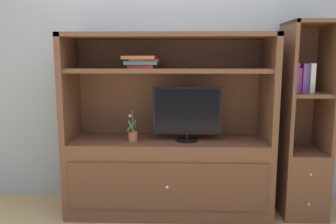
# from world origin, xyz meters

# --- Properties ---
(painted_rear_wall) EXTENTS (6.00, 0.10, 2.80)m
(painted_rear_wall) POSITION_xyz_m (0.00, 0.75, 1.40)
(painted_rear_wall) COLOR #9EA8B2
(painted_rear_wall) RESTS_ON ground_plane
(media_console) EXTENTS (1.75, 0.55, 1.56)m
(media_console) POSITION_xyz_m (0.00, 0.41, 0.50)
(media_console) COLOR brown
(media_console) RESTS_ON ground_plane
(tv_monitor) EXTENTS (0.58, 0.20, 0.47)m
(tv_monitor) POSITION_xyz_m (0.16, 0.36, 0.90)
(tv_monitor) COLOR black
(tv_monitor) RESTS_ON media_console
(potted_plant) EXTENTS (0.09, 0.11, 0.26)m
(potted_plant) POSITION_xyz_m (-0.30, 0.33, 0.71)
(potted_plant) COLOR #B26642
(potted_plant) RESTS_ON media_console
(magazine_stack) EXTENTS (0.30, 0.35, 0.10)m
(magazine_stack) POSITION_xyz_m (-0.22, 0.40, 1.33)
(magazine_stack) COLOR red
(magazine_stack) RESTS_ON media_console
(bookshelf_tall) EXTENTS (0.37, 0.45, 1.66)m
(bookshelf_tall) POSITION_xyz_m (1.16, 0.41, 0.57)
(bookshelf_tall) COLOR brown
(bookshelf_tall) RESTS_ON ground_plane
(upright_book_row) EXTENTS (0.17, 0.16, 0.25)m
(upright_book_row) POSITION_xyz_m (1.12, 0.40, 1.19)
(upright_book_row) COLOR purple
(upright_book_row) RESTS_ON bookshelf_tall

